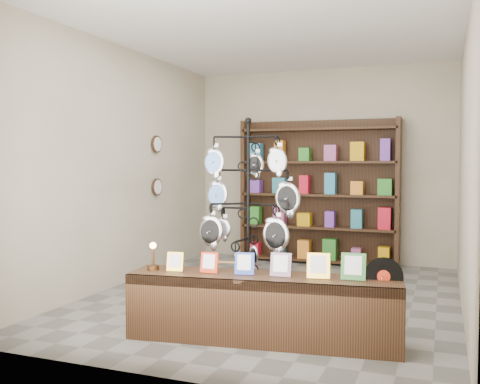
% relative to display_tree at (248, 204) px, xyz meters
% --- Properties ---
extents(ground, '(5.00, 5.00, 0.00)m').
position_rel_display_tree_xyz_m(ground, '(-0.04, 0.96, -1.14)').
color(ground, slate).
rests_on(ground, ground).
extents(room_envelope, '(5.00, 5.00, 5.00)m').
position_rel_display_tree_xyz_m(room_envelope, '(-0.04, 0.96, 0.71)').
color(room_envelope, '#BEB199').
rests_on(room_envelope, ground).
extents(display_tree, '(1.01, 0.88, 1.97)m').
position_rel_display_tree_xyz_m(display_tree, '(0.00, 0.00, 0.00)').
color(display_tree, black).
rests_on(display_tree, ground).
extents(front_shelf, '(2.36, 0.76, 0.82)m').
position_rel_display_tree_xyz_m(front_shelf, '(0.33, -0.54, -0.85)').
color(front_shelf, black).
rests_on(front_shelf, ground).
extents(back_shelving, '(2.42, 0.36, 2.20)m').
position_rel_display_tree_xyz_m(back_shelving, '(-0.04, 3.25, -0.11)').
color(back_shelving, black).
rests_on(back_shelving, ground).
extents(wall_clocks, '(0.03, 0.24, 0.84)m').
position_rel_display_tree_xyz_m(wall_clocks, '(-2.01, 1.76, 0.36)').
color(wall_clocks, black).
rests_on(wall_clocks, ground).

